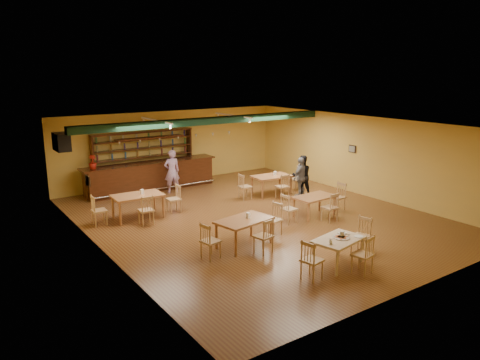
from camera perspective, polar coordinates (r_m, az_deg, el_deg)
floor at (r=14.94m, az=1.92°, el=-4.64°), size 12.00×12.00×0.00m
ceiling_beam at (r=16.64m, az=-3.77°, el=7.32°), size 10.00×0.30×0.25m
track_rail_left at (r=16.33m, az=-10.34°, el=7.27°), size 0.05×2.50×0.05m
track_rail_right at (r=17.88m, az=-0.88°, el=8.00°), size 0.05×2.50×0.05m
ac_unit at (r=16.20m, az=-21.17°, el=4.43°), size 0.34×0.70×0.48m
picture_left at (r=13.23m, az=-18.35°, el=-0.08°), size 0.04×0.34×0.28m
picture_right at (r=18.19m, az=13.75°, el=3.77°), size 0.04×0.34×0.28m
bar_counter at (r=18.49m, az=-10.95°, el=0.48°), size 5.41×0.85×1.13m
back_bar_hutch at (r=18.94m, az=-11.80°, el=2.52°), size 4.19×0.40×2.28m
poinsettia at (r=17.57m, az=-17.82°, el=2.14°), size 0.37×0.37×0.51m
dining_table_a at (r=15.10m, az=-12.50°, el=-3.22°), size 1.61×1.02×0.78m
dining_table_b at (r=17.61m, az=3.93°, el=-0.62°), size 1.52×0.97×0.73m
dining_table_c at (r=12.48m, az=0.50°, el=-6.52°), size 1.64×1.16×0.75m
dining_table_d at (r=15.14m, az=9.19°, el=-3.22°), size 1.39×0.88×0.68m
near_table at (r=11.56m, az=12.04°, el=-8.68°), size 1.40×1.05×0.68m
pizza_tray at (r=11.50m, az=12.44°, el=-6.97°), size 0.49×0.49×0.01m
parmesan_shaker at (r=11.06m, az=11.18°, el=-7.49°), size 0.09×0.09×0.11m
napkin_stack at (r=11.77m, az=12.56°, el=-6.46°), size 0.20×0.15×0.03m
pizza_server at (r=11.62m, az=12.74°, el=-6.72°), size 0.33×0.12×0.00m
side_plate at (r=11.68m, az=14.47°, el=-6.78°), size 0.26×0.26×0.01m
patron_bar at (r=17.90m, az=-8.43°, el=1.06°), size 0.66×0.48×1.68m
patron_right_a at (r=17.42m, az=7.65°, el=0.53°), size 0.92×0.83×1.55m
patron_right_b at (r=17.24m, az=7.57°, el=0.32°), size 0.95×0.58×1.51m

